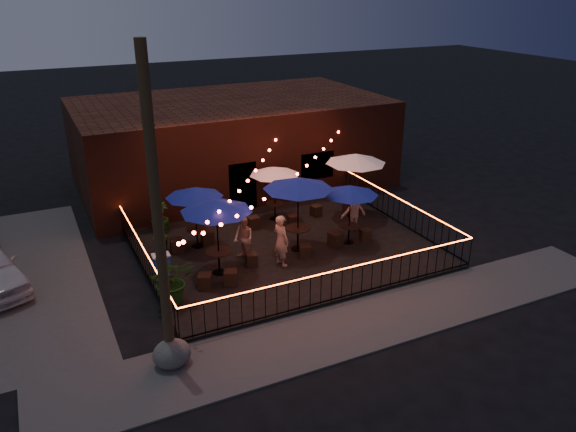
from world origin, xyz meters
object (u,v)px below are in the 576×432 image
object	(u,v)px
cafe_table_3	(275,172)
cafe_table_1	(194,193)
cafe_table_0	(216,207)
cafe_table_2	(298,184)
cafe_table_5	(356,159)
cooler	(162,265)
boulder	(172,354)
cafe_table_4	(351,191)
utility_pole	(158,220)

from	to	relation	value
cafe_table_3	cafe_table_1	bearing A→B (deg)	-163.04
cafe_table_0	cafe_table_2	world-z (taller)	cafe_table_2
cafe_table_0	cafe_table_5	world-z (taller)	cafe_table_5
cafe_table_0	cafe_table_1	size ratio (longest dim) A/B	1.12
cooler	boulder	distance (m)	4.66
cafe_table_3	cafe_table_4	bearing A→B (deg)	-64.65
cafe_table_0	cafe_table_2	size ratio (longest dim) A/B	0.93
boulder	cafe_table_2	bearing A→B (deg)	37.21
cafe_table_2	cafe_table_4	distance (m)	2.01
cafe_table_2	cooler	world-z (taller)	cafe_table_2
cafe_table_1	boulder	bearing A→B (deg)	-112.80
cafe_table_5	boulder	xyz separation A→B (m)	(-9.20, -6.14, -2.20)
cafe_table_0	cafe_table_5	size ratio (longest dim) A/B	0.94
cafe_table_3	cafe_table_5	size ratio (longest dim) A/B	0.75
cafe_table_0	cafe_table_3	xyz separation A→B (m)	(3.54, 3.33, -0.32)
utility_pole	boulder	size ratio (longest dim) A/B	8.56
cafe_table_0	cafe_table_4	xyz separation A→B (m)	(5.05, 0.14, -0.32)
cafe_table_0	cafe_table_2	bearing A→B (deg)	8.23
cafe_table_0	utility_pole	bearing A→B (deg)	-124.78
utility_pole	cafe_table_5	world-z (taller)	utility_pole
utility_pole	cooler	size ratio (longest dim) A/B	10.64
utility_pole	cafe_table_2	world-z (taller)	utility_pole
utility_pole	cafe_table_1	bearing A→B (deg)	66.78
cafe_table_3	boulder	distance (m)	9.69
cafe_table_1	cafe_table_4	bearing A→B (deg)	-22.36
cafe_table_1	cooler	size ratio (longest dim) A/B	3.43
cafe_table_0	cafe_table_5	bearing A→B (deg)	18.73
cafe_table_1	cafe_table_5	bearing A→B (deg)	-0.09
utility_pole	cafe_table_0	distance (m)	4.87
cafe_table_0	cafe_table_3	bearing A→B (deg)	43.25
cafe_table_4	cafe_table_5	xyz separation A→B (m)	(1.51, 2.09, 0.41)
cafe_table_0	cooler	bearing A→B (deg)	159.65
cafe_table_3	cafe_table_4	distance (m)	3.53
cafe_table_4	boulder	size ratio (longest dim) A/B	2.63
cafe_table_2	boulder	bearing A→B (deg)	-142.79
cafe_table_1	cooler	xyz separation A→B (m)	(-1.69, -1.59, -1.67)
utility_pole	cafe_table_5	xyz separation A→B (m)	(9.20, 6.03, -1.43)
cafe_table_4	cooler	xyz separation A→B (m)	(-6.79, 0.51, -1.63)
cafe_table_5	cafe_table_4	bearing A→B (deg)	-125.82
utility_pole	cafe_table_0	bearing A→B (deg)	55.22
utility_pole	cafe_table_1	world-z (taller)	utility_pole
utility_pole	boulder	distance (m)	3.64
cafe_table_2	boulder	size ratio (longest dim) A/B	3.31
cooler	cafe_table_0	bearing A→B (deg)	-17.83
utility_pole	cooler	xyz separation A→B (m)	(0.90, 4.45, -3.47)
cafe_table_3	cafe_table_0	bearing A→B (deg)	-136.75
cafe_table_5	cafe_table_0	bearing A→B (deg)	-161.27
cafe_table_3	cafe_table_5	world-z (taller)	cafe_table_5
cafe_table_0	cafe_table_5	distance (m)	6.93
cafe_table_2	cafe_table_4	bearing A→B (deg)	-9.26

